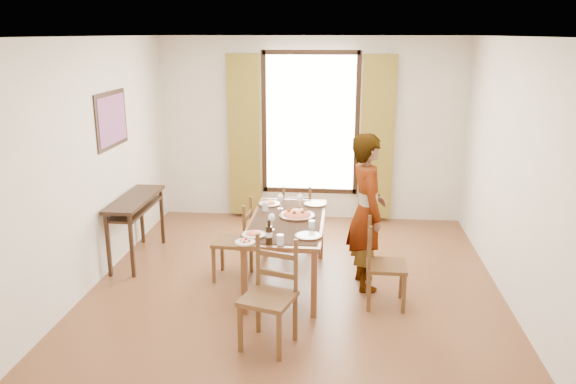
# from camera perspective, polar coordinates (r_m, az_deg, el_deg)

# --- Properties ---
(ground) EXTENTS (5.00, 5.00, 0.00)m
(ground) POSITION_cam_1_polar(r_m,az_deg,el_deg) (6.38, 0.77, -9.50)
(ground) COLOR #5A2B1C
(ground) RESTS_ON ground
(room_shell) EXTENTS (4.60, 5.10, 2.74)m
(room_shell) POSITION_cam_1_polar(r_m,az_deg,el_deg) (6.02, 0.89, 4.43)
(room_shell) COLOR silver
(room_shell) RESTS_ON ground
(console_table) EXTENTS (0.38, 1.20, 0.80)m
(console_table) POSITION_cam_1_polar(r_m,az_deg,el_deg) (7.13, -15.25, -1.42)
(console_table) COLOR #2F1F0F
(console_table) RESTS_ON ground
(dining_table) EXTENTS (0.81, 1.66, 0.76)m
(dining_table) POSITION_cam_1_polar(r_m,az_deg,el_deg) (6.20, -0.11, -3.46)
(dining_table) COLOR brown
(dining_table) RESTS_ON ground
(chair_west) EXTENTS (0.43, 0.43, 0.93)m
(chair_west) POSITION_cam_1_polar(r_m,az_deg,el_deg) (6.45, -5.37, -5.11)
(chair_west) COLOR #51351B
(chair_west) RESTS_ON ground
(chair_north) EXTENTS (0.43, 0.43, 0.88)m
(chair_north) POSITION_cam_1_polar(r_m,az_deg,el_deg) (7.29, 0.86, -2.75)
(chair_north) COLOR #51351B
(chair_north) RESTS_ON ground
(chair_south) EXTENTS (0.54, 0.54, 0.98)m
(chair_south) POSITION_cam_1_polar(r_m,az_deg,el_deg) (5.10, -1.88, -10.69)
(chair_south) COLOR #51351B
(chair_south) RESTS_ON ground
(chair_east) EXTENTS (0.41, 0.41, 0.92)m
(chair_east) POSITION_cam_1_polar(r_m,az_deg,el_deg) (5.89, 9.64, -7.46)
(chair_east) COLOR #51351B
(chair_east) RESTS_ON ground
(man) EXTENTS (0.78, 0.64, 1.73)m
(man) POSITION_cam_1_polar(r_m,az_deg,el_deg) (6.15, 8.03, -2.01)
(man) COLOR gray
(man) RESTS_ON ground
(plate_sw) EXTENTS (0.27, 0.27, 0.05)m
(plate_sw) POSITION_cam_1_polar(r_m,az_deg,el_deg) (5.70, -3.52, -4.20)
(plate_sw) COLOR silver
(plate_sw) RESTS_ON dining_table
(plate_se) EXTENTS (0.27, 0.27, 0.05)m
(plate_se) POSITION_cam_1_polar(r_m,az_deg,el_deg) (5.66, 2.09, -4.32)
(plate_se) COLOR silver
(plate_se) RESTS_ON dining_table
(plate_nw) EXTENTS (0.27, 0.27, 0.05)m
(plate_nw) POSITION_cam_1_polar(r_m,az_deg,el_deg) (6.70, -1.92, -1.08)
(plate_nw) COLOR silver
(plate_nw) RESTS_ON dining_table
(plate_ne) EXTENTS (0.27, 0.27, 0.05)m
(plate_ne) POSITION_cam_1_polar(r_m,az_deg,el_deg) (6.70, 2.79, -1.08)
(plate_ne) COLOR silver
(plate_ne) RESTS_ON dining_table
(pasta_platter) EXTENTS (0.40, 0.40, 0.10)m
(pasta_platter) POSITION_cam_1_polar(r_m,az_deg,el_deg) (6.26, 0.92, -2.09)
(pasta_platter) COLOR red
(pasta_platter) RESTS_ON dining_table
(caprese_plate) EXTENTS (0.20, 0.20, 0.04)m
(caprese_plate) POSITION_cam_1_polar(r_m,az_deg,el_deg) (5.52, -4.38, -4.98)
(caprese_plate) COLOR silver
(caprese_plate) RESTS_ON dining_table
(wine_glass_a) EXTENTS (0.08, 0.08, 0.18)m
(wine_glass_a) POSITION_cam_1_polar(r_m,az_deg,el_deg) (5.83, -1.68, -3.04)
(wine_glass_a) COLOR white
(wine_glass_a) RESTS_ON dining_table
(wine_glass_b) EXTENTS (0.08, 0.08, 0.18)m
(wine_glass_b) POSITION_cam_1_polar(r_m,az_deg,el_deg) (6.51, 1.23, -0.99)
(wine_glass_b) COLOR white
(wine_glass_b) RESTS_ON dining_table
(wine_glass_c) EXTENTS (0.08, 0.08, 0.18)m
(wine_glass_c) POSITION_cam_1_polar(r_m,az_deg,el_deg) (6.52, -0.80, -0.95)
(wine_glass_c) COLOR white
(wine_glass_c) RESTS_ON dining_table
(tumbler_a) EXTENTS (0.07, 0.07, 0.10)m
(tumbler_a) POSITION_cam_1_polar(r_m,az_deg,el_deg) (5.85, 2.45, -3.39)
(tumbler_a) COLOR silver
(tumbler_a) RESTS_ON dining_table
(tumbler_b) EXTENTS (0.07, 0.07, 0.10)m
(tumbler_b) POSITION_cam_1_polar(r_m,az_deg,el_deg) (6.47, -2.34, -1.49)
(tumbler_b) COLOR silver
(tumbler_b) RESTS_ON dining_table
(tumbler_c) EXTENTS (0.07, 0.07, 0.10)m
(tumbler_c) POSITION_cam_1_polar(r_m,az_deg,el_deg) (5.45, -0.79, -4.87)
(tumbler_c) COLOR silver
(tumbler_c) RESTS_ON dining_table
(wine_bottle) EXTENTS (0.07, 0.07, 0.25)m
(wine_bottle) POSITION_cam_1_polar(r_m,az_deg,el_deg) (5.44, -1.94, -4.08)
(wine_bottle) COLOR black
(wine_bottle) RESTS_ON dining_table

